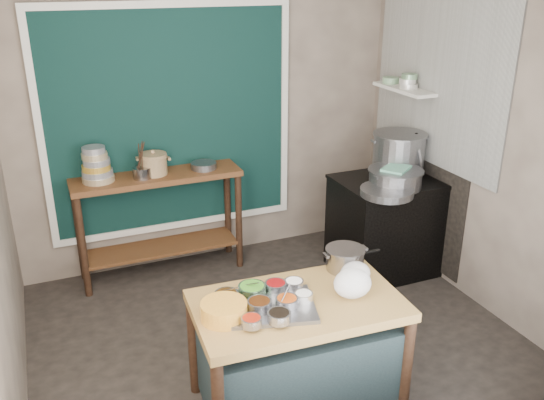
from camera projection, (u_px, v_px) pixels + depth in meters
name	position (u px, v px, depth m)	size (l,w,h in m)	color
floor	(273.00, 334.00, 4.41)	(3.50, 3.00, 0.02)	#2F2924
back_wall	(208.00, 112.00, 5.18)	(3.50, 0.02, 2.80)	gray
right_wall	(479.00, 132.00, 4.52)	(0.02, 3.00, 2.80)	gray
curtain_panel	(171.00, 122.00, 5.04)	(2.10, 0.02, 1.90)	black
curtain_frame	(171.00, 122.00, 5.03)	(2.22, 0.03, 2.02)	beige
tile_panel	(438.00, 65.00, 4.81)	(0.02, 1.70, 1.70)	#B2B2AA
soot_patch	(419.00, 189.00, 5.33)	(0.01, 1.30, 1.30)	black
wall_shelf	(404.00, 89.00, 5.12)	(0.22, 0.70, 0.03)	beige
prep_table	(297.00, 353.00, 3.57)	(1.25, 0.72, 0.75)	olive
back_counter	(160.00, 225.00, 5.13)	(1.45, 0.40, 0.95)	#563618
stove_block	(387.00, 227.00, 5.20)	(0.90, 0.68, 0.85)	black
stove_top	(390.00, 181.00, 5.04)	(0.92, 0.69, 0.03)	black
condiment_tray	(267.00, 307.00, 3.35)	(0.56, 0.40, 0.02)	gray
condiment_bowls	(261.00, 300.00, 3.34)	(0.58, 0.46, 0.07)	silver
yellow_basin	(224.00, 311.00, 3.24)	(0.27, 0.27, 0.10)	orange
saucepan	(345.00, 259.00, 3.78)	(0.27, 0.27, 0.15)	gray
plastic_bag_a	(353.00, 283.00, 3.45)	(0.24, 0.20, 0.18)	white
plastic_bag_b	(355.00, 273.00, 3.60)	(0.20, 0.17, 0.15)	white
bowl_stack	(96.00, 166.00, 4.75)	(0.26, 0.26, 0.30)	tan
utensil_cup	(142.00, 173.00, 4.85)	(0.16, 0.16, 0.10)	gray
ceramic_crock	(154.00, 165.00, 4.92)	(0.25, 0.25, 0.17)	olive
wide_bowl	(204.00, 166.00, 5.08)	(0.23, 0.23, 0.06)	gray
stock_pot	(399.00, 154.00, 5.09)	(0.49, 0.49, 0.38)	gray
pot_lid	(413.00, 155.00, 5.08)	(0.39, 0.39, 0.02)	gray
steamer	(395.00, 178.00, 4.84)	(0.48, 0.48, 0.15)	gray
green_cloth	(396.00, 168.00, 4.81)	(0.25, 0.19, 0.02)	#63AB82
shallow_pan	(387.00, 192.00, 4.68)	(0.44, 0.44, 0.06)	gray
shelf_bowl_stack	(408.00, 82.00, 5.05)	(0.16, 0.16, 0.13)	silver
shelf_bowl_green	(391.00, 80.00, 5.30)	(0.15, 0.15, 0.05)	gray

